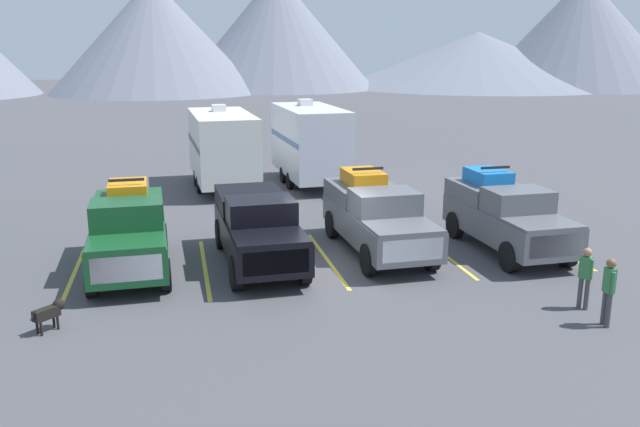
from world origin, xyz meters
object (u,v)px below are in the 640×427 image
camper_trailer_b (310,141)px  person_a (609,287)px  pickup_truck_a (129,230)px  pickup_truck_b (258,226)px  pickup_truck_d (505,214)px  person_b (585,274)px  camper_trailer_a (223,146)px  dog (51,311)px  pickup_truck_c (376,214)px

camper_trailer_b → person_a: camper_trailer_b is taller
person_a → pickup_truck_a: bearing=149.2°
pickup_truck_b → pickup_truck_d: 7.85m
pickup_truck_a → pickup_truck_d: bearing=-2.5°
pickup_truck_a → person_a: 12.82m
person_b → camper_trailer_a: bearing=114.9°
pickup_truck_b → person_a: pickup_truck_b is taller
pickup_truck_b → person_a: 9.69m
camper_trailer_a → pickup_truck_b: bearing=-89.0°
camper_trailer_a → person_a: camper_trailer_a is taller
pickup_truck_b → dog: size_ratio=8.41×
camper_trailer_b → pickup_truck_b: bearing=-109.2°
pickup_truck_a → camper_trailer_b: bearing=55.1°
pickup_truck_d → camper_trailer_a: (-8.03, 11.37, 0.79)m
camper_trailer_b → dog: bearing=-121.4°
camper_trailer_a → dog: bearing=-108.7°
pickup_truck_d → person_a: pickup_truck_d is taller
pickup_truck_a → person_b: pickup_truck_a is taller
pickup_truck_c → camper_trailer_a: 11.36m
pickup_truck_b → pickup_truck_c: size_ratio=0.98×
camper_trailer_a → person_a: (7.49, -17.43, -1.01)m
pickup_truck_a → person_a: size_ratio=3.30×
pickup_truck_c → camper_trailer_b: camper_trailer_b is taller
pickup_truck_c → camper_trailer_b: (0.04, 10.57, 0.88)m
pickup_truck_c → person_b: (3.60, -5.77, -0.27)m
pickup_truck_b → person_b: bearing=-35.7°
person_a → dog: 12.81m
pickup_truck_b → pickup_truck_d: bearing=-2.2°
pickup_truck_a → person_b: size_ratio=3.45×
pickup_truck_d → dog: pickup_truck_d is taller
person_b → dog: person_b is taller
pickup_truck_a → pickup_truck_c: (7.50, 0.26, -0.01)m
camper_trailer_b → camper_trailer_a: bearing=179.4°
pickup_truck_d → dog: 13.58m
pickup_truck_d → pickup_truck_a: bearing=177.5°
pickup_truck_d → camper_trailer_b: camper_trailer_b is taller
camper_trailer_a → camper_trailer_b: 4.03m
person_a → dog: (-12.55, 2.51, -0.49)m
pickup_truck_c → person_a: 7.67m
pickup_truck_d → person_b: (-0.44, -5.01, -0.27)m
pickup_truck_a → pickup_truck_d: size_ratio=1.01×
pickup_truck_d → dog: size_ratio=7.82×
pickup_truck_b → camper_trailer_b: (3.84, 11.03, 0.92)m
pickup_truck_a → camper_trailer_b: size_ratio=0.74×
camper_trailer_b → person_b: (3.56, -16.34, -1.15)m
camper_trailer_b → person_a: size_ratio=4.46×
pickup_truck_d → pickup_truck_c: bearing=169.3°
person_b → dog: bearing=173.4°
person_a → person_b: (0.10, 1.05, -0.04)m
pickup_truck_c → pickup_truck_a: bearing=-178.0°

